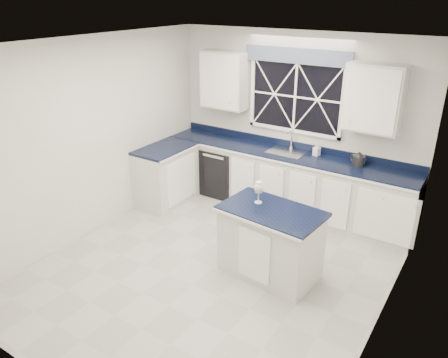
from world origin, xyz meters
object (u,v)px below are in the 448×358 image
Objects in this scene: kettle at (359,159)px; soap_bottle at (317,149)px; faucet at (291,139)px; dishwasher at (224,170)px; wine_glass at (259,188)px; island at (270,242)px.

kettle reaches higher than soap_bottle.
soap_bottle is (0.45, -0.05, -0.06)m from faucet.
dishwasher is 3.04× the size of wine_glass.
faucet is at bearing 103.26° from wine_glass.
faucet is 1.11× the size of kettle.
kettle is at bearing -5.10° from soap_bottle.
kettle is (0.45, 1.76, 0.59)m from island.
faucet reaches higher than dishwasher.
faucet reaches higher than wine_glass.
island is at bearing -83.80° from soap_bottle.
dishwasher is 1.67m from soap_bottle.
faucet is at bearing -160.67° from kettle.
wine_glass reaches higher than soap_bottle.
wine_glass is at bearing -90.76° from soap_bottle.
faucet is at bearing 10.02° from dishwasher.
dishwasher is 2.42m from island.
island is 4.57× the size of kettle.
dishwasher is 0.66× the size of island.
kettle is at bearing 68.44° from wine_glass.
kettle reaches higher than dishwasher.
kettle is (1.09, -0.11, -0.06)m from faucet.
kettle is 1.01× the size of wine_glass.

